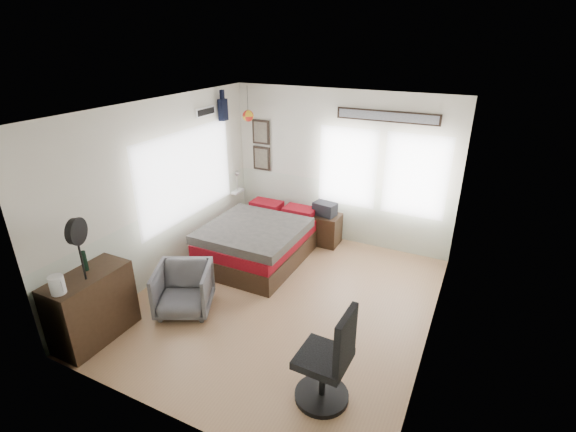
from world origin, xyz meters
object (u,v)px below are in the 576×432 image
object	(u,v)px
bed	(260,240)
dresser	(92,307)
nightstand	(324,229)
task_chair	(329,365)
armchair	(184,289)

from	to	relation	value
bed	dresser	xyz separation A→B (m)	(-0.83, -2.69, 0.13)
bed	nightstand	size ratio (longest dim) A/B	3.74
dresser	nightstand	bearing A→B (deg)	66.39
dresser	task_chair	distance (m)	2.98
bed	dresser	size ratio (longest dim) A/B	2.07
dresser	bed	bearing A→B (deg)	72.86
bed	armchair	distance (m)	1.78
nightstand	task_chair	distance (m)	3.60
dresser	armchair	xyz separation A→B (m)	(0.64, 0.93, -0.12)
bed	armchair	world-z (taller)	armchair
armchair	nightstand	xyz separation A→B (m)	(0.96, 2.74, -0.06)
task_chair	armchair	bearing A→B (deg)	167.84
bed	task_chair	size ratio (longest dim) A/B	1.82
dresser	nightstand	distance (m)	4.00
bed	task_chair	xyz separation A→B (m)	(2.13, -2.35, 0.14)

